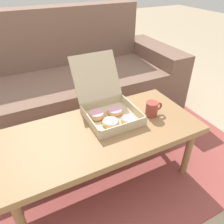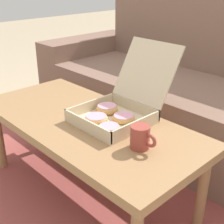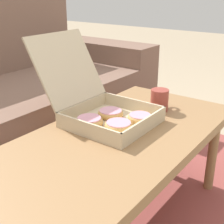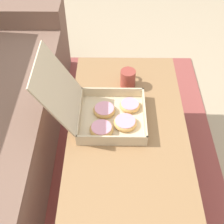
{
  "view_description": "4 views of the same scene",
  "coord_description": "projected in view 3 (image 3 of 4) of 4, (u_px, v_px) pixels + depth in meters",
  "views": [
    {
      "loc": [
        -0.4,
        -0.97,
        1.22
      ],
      "look_at": [
        0.11,
        0.02,
        0.48
      ],
      "focal_mm": 35.0,
      "sensor_mm": 36.0,
      "label": 1
    },
    {
      "loc": [
        1.04,
        -0.86,
        1.06
      ],
      "look_at": [
        0.11,
        0.02,
        0.48
      ],
      "focal_mm": 50.0,
      "sensor_mm": 36.0,
      "label": 2
    },
    {
      "loc": [
        -0.8,
        -0.65,
        0.93
      ],
      "look_at": [
        0.11,
        0.02,
        0.48
      ],
      "focal_mm": 50.0,
      "sensor_mm": 36.0,
      "label": 3
    },
    {
      "loc": [
        -0.87,
        0.01,
        1.5
      ],
      "look_at": [
        0.11,
        0.02,
        0.48
      ],
      "focal_mm": 50.0,
      "sensor_mm": 36.0,
      "label": 4
    }
  ],
  "objects": [
    {
      "name": "coffee_mug",
      "position": [
        160.0,
        100.0,
        1.35
      ],
      "size": [
        0.12,
        0.08,
        0.09
      ],
      "color": "#993D33",
      "rests_on": "coffee_table"
    },
    {
      "name": "pastry_box",
      "position": [
        103.0,
        109.0,
        1.23
      ],
      "size": [
        0.31,
        0.46,
        0.33
      ],
      "color": "beige",
      "rests_on": "coffee_table"
    },
    {
      "name": "coffee_table",
      "position": [
        110.0,
        149.0,
        1.13
      ],
      "size": [
        1.17,
        0.54,
        0.43
      ],
      "color": "#997047",
      "rests_on": "ground_plane"
    },
    {
      "name": "area_rug",
      "position": [
        51.0,
        199.0,
        1.46
      ],
      "size": [
        2.31,
        1.79,
        0.01
      ],
      "primitive_type": "cube",
      "color": "#994742",
      "rests_on": "ground_plane"
    }
  ]
}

